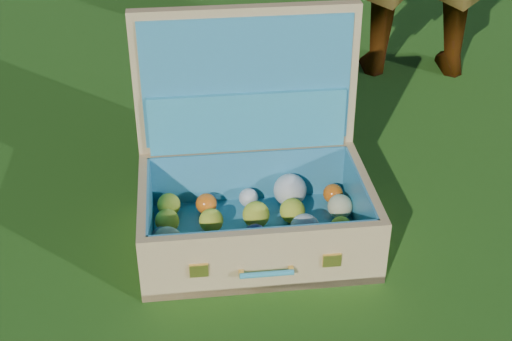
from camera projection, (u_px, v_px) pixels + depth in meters
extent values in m
plane|color=#215114|center=(319.00, 206.00, 1.90)|extent=(60.00, 60.00, 0.00)
sphere|color=teal|center=(164.00, 238.00, 1.73)|extent=(0.06, 0.06, 0.06)
cube|color=tan|center=(256.00, 240.00, 1.76)|extent=(0.59, 0.43, 0.02)
cube|color=tan|center=(265.00, 261.00, 1.57)|extent=(0.55, 0.09, 0.17)
cube|color=tan|center=(248.00, 177.00, 1.86)|extent=(0.55, 0.09, 0.17)
cube|color=tan|center=(145.00, 223.00, 1.69)|extent=(0.06, 0.33, 0.17)
cube|color=tan|center=(364.00, 208.00, 1.74)|extent=(0.06, 0.33, 0.17)
cube|color=teal|center=(256.00, 236.00, 1.75)|extent=(0.55, 0.39, 0.01)
cube|color=teal|center=(264.00, 254.00, 1.58)|extent=(0.51, 0.07, 0.15)
cube|color=teal|center=(249.00, 177.00, 1.85)|extent=(0.51, 0.07, 0.15)
cube|color=teal|center=(150.00, 220.00, 1.69)|extent=(0.04, 0.33, 0.15)
cube|color=teal|center=(359.00, 205.00, 1.74)|extent=(0.04, 0.33, 0.15)
cube|color=tan|center=(246.00, 79.00, 1.75)|extent=(0.55, 0.11, 0.37)
cube|color=teal|center=(247.00, 82.00, 1.73)|extent=(0.51, 0.07, 0.33)
cube|color=teal|center=(248.00, 122.00, 1.78)|extent=(0.49, 0.08, 0.15)
cube|color=#F2C659|center=(199.00, 271.00, 1.55)|extent=(0.04, 0.01, 0.03)
cube|color=#F2C659|center=(332.00, 260.00, 1.58)|extent=(0.04, 0.01, 0.03)
cylinder|color=teal|center=(267.00, 274.00, 1.56)|extent=(0.12, 0.03, 0.01)
cube|color=#F2C659|center=(241.00, 274.00, 1.56)|extent=(0.01, 0.02, 0.01)
cube|color=#F2C659|center=(291.00, 270.00, 1.57)|extent=(0.01, 0.02, 0.01)
sphere|color=#0D1344|center=(170.00, 259.00, 1.61)|extent=(0.07, 0.07, 0.07)
sphere|color=gold|center=(213.00, 259.00, 1.62)|extent=(0.07, 0.07, 0.07)
sphere|color=gold|center=(261.00, 253.00, 1.64)|extent=(0.06, 0.06, 0.06)
sphere|color=#B30E1C|center=(309.00, 252.00, 1.66)|extent=(0.04, 0.04, 0.04)
sphere|color=#B30E1C|center=(348.00, 251.00, 1.66)|extent=(0.05, 0.05, 0.05)
sphere|color=beige|center=(167.00, 242.00, 1.67)|extent=(0.07, 0.07, 0.07)
sphere|color=orange|center=(219.00, 241.00, 1.69)|extent=(0.04, 0.04, 0.04)
sphere|color=#0D1344|center=(255.00, 235.00, 1.70)|extent=(0.06, 0.06, 0.06)
sphere|color=silver|center=(305.00, 229.00, 1.71)|extent=(0.07, 0.07, 0.07)
sphere|color=yellow|center=(341.00, 227.00, 1.73)|extent=(0.05, 0.05, 0.05)
sphere|color=yellow|center=(167.00, 221.00, 1.75)|extent=(0.06, 0.06, 0.06)
sphere|color=yellow|center=(211.00, 221.00, 1.75)|extent=(0.06, 0.06, 0.06)
sphere|color=yellow|center=(256.00, 215.00, 1.76)|extent=(0.07, 0.07, 0.07)
sphere|color=yellow|center=(292.00, 211.00, 1.78)|extent=(0.06, 0.06, 0.06)
sphere|color=beige|center=(340.00, 206.00, 1.80)|extent=(0.06, 0.06, 0.06)
sphere|color=yellow|center=(169.00, 205.00, 1.81)|extent=(0.06, 0.06, 0.06)
sphere|color=orange|center=(206.00, 204.00, 1.81)|extent=(0.05, 0.05, 0.05)
sphere|color=silver|center=(248.00, 198.00, 1.84)|extent=(0.05, 0.05, 0.05)
sphere|color=silver|center=(290.00, 190.00, 1.84)|extent=(0.09, 0.09, 0.09)
sphere|color=orange|center=(333.00, 194.00, 1.86)|extent=(0.05, 0.05, 0.05)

